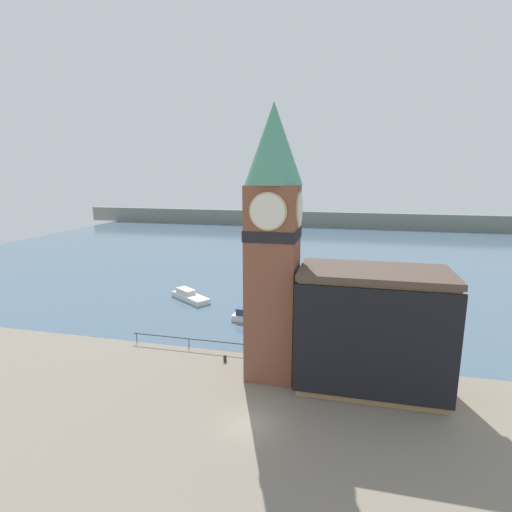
{
  "coord_description": "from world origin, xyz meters",
  "views": [
    {
      "loc": [
        6.48,
        -24.7,
        17.56
      ],
      "look_at": [
        -0.81,
        5.68,
        11.1
      ],
      "focal_mm": 28.0,
      "sensor_mm": 36.0,
      "label": 1
    }
  ],
  "objects": [
    {
      "name": "ground_plane",
      "position": [
        0.0,
        0.0,
        0.0
      ],
      "size": [
        160.0,
        160.0,
        0.0
      ],
      "primitive_type": "plane",
      "color": "gray"
    },
    {
      "name": "water",
      "position": [
        0.0,
        71.01,
        -0.0
      ],
      "size": [
        160.0,
        120.0,
        0.0
      ],
      "color": "slate",
      "rests_on": "ground_plane"
    },
    {
      "name": "far_shoreline",
      "position": [
        0.0,
        111.01,
        2.5
      ],
      "size": [
        180.0,
        3.0,
        5.0
      ],
      "color": "gray",
      "rests_on": "water"
    },
    {
      "name": "pier_railing",
      "position": [
        -9.08,
        10.76,
        0.96
      ],
      "size": [
        12.43,
        0.08,
        1.09
      ],
      "color": "#232328",
      "rests_on": "ground_plane"
    },
    {
      "name": "clock_tower",
      "position": [
        0.2,
        7.56,
        12.28
      ],
      "size": [
        4.74,
        4.74,
        23.12
      ],
      "color": "brown",
      "rests_on": "ground_plane"
    },
    {
      "name": "pier_building",
      "position": [
        8.52,
        7.41,
        5.06
      ],
      "size": [
        12.01,
        6.67,
        10.08
      ],
      "color": "#A88451",
      "rests_on": "ground_plane"
    },
    {
      "name": "boat_near",
      "position": [
        -4.82,
        19.63,
        0.57
      ],
      "size": [
        4.98,
        2.08,
        1.57
      ],
      "rotation": [
        0.0,
        0.0,
        -0.08
      ],
      "color": "silver",
      "rests_on": "water"
    },
    {
      "name": "boat_far",
      "position": [
        -15.36,
        25.87,
        0.52
      ],
      "size": [
        6.82,
        5.66,
        1.38
      ],
      "rotation": [
        0.0,
        0.0,
        -0.61
      ],
      "color": "silver",
      "rests_on": "water"
    },
    {
      "name": "mooring_bollard_near",
      "position": [
        -4.61,
        8.85,
        0.34
      ],
      "size": [
        0.32,
        0.32,
        0.64
      ],
      "color": "#2D2D33",
      "rests_on": "ground_plane"
    }
  ]
}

